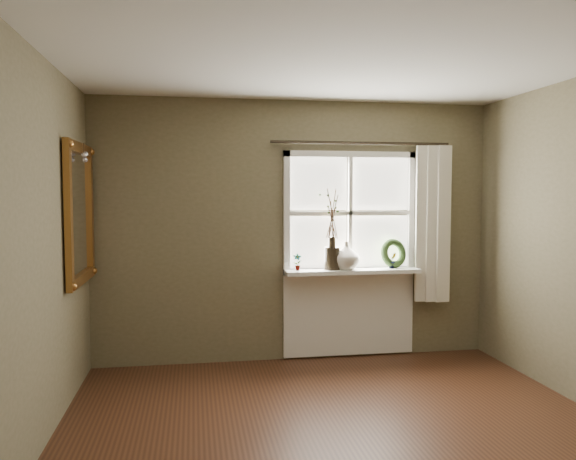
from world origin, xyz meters
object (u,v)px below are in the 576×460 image
(wreath, at_px, (393,256))
(cream_vase, at_px, (346,256))
(dark_jug, at_px, (332,258))
(gilt_mirror, at_px, (80,213))

(wreath, bearing_deg, cream_vase, 166.48)
(dark_jug, height_order, wreath, wreath)
(dark_jug, height_order, cream_vase, cream_vase)
(cream_vase, height_order, wreath, cream_vase)
(wreath, xyz_separation_m, gilt_mirror, (-2.96, -0.46, 0.48))
(dark_jug, relative_size, gilt_mirror, 0.19)
(dark_jug, distance_m, gilt_mirror, 2.39)
(dark_jug, xyz_separation_m, wreath, (0.65, 0.04, 0.00))
(dark_jug, bearing_deg, cream_vase, 0.00)
(gilt_mirror, bearing_deg, cream_vase, 9.73)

